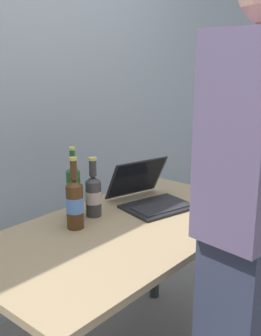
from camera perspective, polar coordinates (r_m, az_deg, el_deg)
The scene contains 7 objects.
desk at distance 1.81m, azimuth -0.63°, elevation -11.49°, with size 1.36×0.72×0.77m.
laptop at distance 1.99m, azimuth 2.71°, elevation -3.83°, with size 0.39×0.42×0.21m.
beer_bottle_dark at distance 1.71m, azimuth -7.87°, elevation -4.83°, with size 0.07×0.07×0.31m.
beer_bottle_green at distance 1.81m, azimuth -8.03°, elevation -3.24°, with size 0.06×0.06×0.33m.
beer_bottle_brown at distance 1.84m, azimuth -5.26°, elevation -3.69°, with size 0.07×0.07×0.27m.
person_figure at distance 1.34m, azimuth 17.30°, elevation -9.12°, with size 0.43×0.32×1.79m.
back_wall at distance 2.27m, azimuth -17.28°, elevation 10.24°, with size 6.00×0.10×2.60m, color #99A3AD.
Camera 1 is at (-1.22, -1.06, 1.46)m, focal length 43.20 mm.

